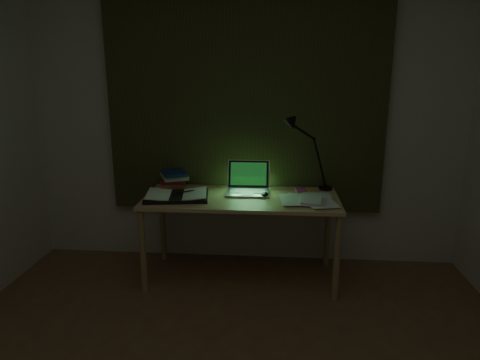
% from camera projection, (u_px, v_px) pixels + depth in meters
% --- Properties ---
extents(wall_back, '(3.50, 0.00, 2.50)m').
position_uv_depth(wall_back, '(246.00, 112.00, 3.42)').
color(wall_back, beige).
rests_on(wall_back, ground).
extents(curtain, '(2.20, 0.06, 2.00)m').
position_uv_depth(curtain, '(245.00, 87.00, 3.33)').
color(curtain, '#292D16').
rests_on(curtain, wall_back).
extents(desk, '(1.44, 0.63, 0.66)m').
position_uv_depth(desk, '(241.00, 238.00, 3.27)').
color(desk, '#D9BA75').
rests_on(desk, floor).
extents(laptop, '(0.34, 0.38, 0.24)m').
position_uv_depth(laptop, '(248.00, 179.00, 3.24)').
color(laptop, silver).
rests_on(laptop, desk).
extents(open_textbook, '(0.50, 0.39, 0.04)m').
position_uv_depth(open_textbook, '(177.00, 195.00, 3.16)').
color(open_textbook, white).
rests_on(open_textbook, desk).
extents(book_stack, '(0.24, 0.27, 0.15)m').
position_uv_depth(book_stack, '(174.00, 179.00, 3.39)').
color(book_stack, white).
rests_on(book_stack, desk).
extents(loose_papers, '(0.35, 0.37, 0.02)m').
position_uv_depth(loose_papers, '(304.00, 200.00, 3.08)').
color(loose_papers, silver).
rests_on(loose_papers, desk).
extents(mouse, '(0.06, 0.09, 0.03)m').
position_uv_depth(mouse, '(265.00, 194.00, 3.19)').
color(mouse, black).
rests_on(mouse, desk).
extents(sticky_yellow, '(0.08, 0.08, 0.01)m').
position_uv_depth(sticky_yellow, '(307.00, 190.00, 3.35)').
color(sticky_yellow, gold).
rests_on(sticky_yellow, desk).
extents(sticky_pink, '(0.09, 0.09, 0.02)m').
position_uv_depth(sticky_pink, '(301.00, 190.00, 3.34)').
color(sticky_pink, '#D15198').
rests_on(sticky_pink, desk).
extents(desk_lamp, '(0.40, 0.33, 0.57)m').
position_uv_depth(desk_lamp, '(327.00, 154.00, 3.31)').
color(desk_lamp, black).
rests_on(desk_lamp, desk).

